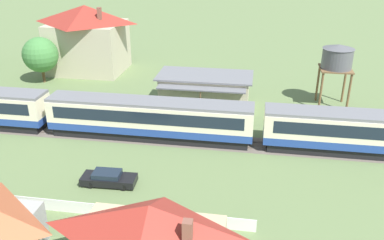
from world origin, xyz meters
TOP-DOWN VIEW (x-y plane):
  - ground_plane at (0.00, 0.00)m, footprint 600.00×600.00m
  - passenger_train at (-4.08, -0.85)m, footprint 67.25×3.22m
  - railway_track at (-10.33, -0.85)m, footprint 111.50×3.60m
  - station_building at (0.21, 8.87)m, footprint 11.69×7.20m
  - station_house_red_roof at (-19.99, 21.05)m, footprint 11.78×9.74m
  - water_tower at (16.01, 11.71)m, footprint 3.81×3.81m
  - parked_car_black at (-5.59, -10.25)m, footprint 4.78×1.96m
  - yard_tree_0 at (-24.57, 14.47)m, footprint 5.07×5.07m

SIDE VIEW (x-z plane):
  - ground_plane at x=0.00m, z-range 0.00..0.00m
  - railway_track at x=-10.33m, z-range -0.01..0.03m
  - parked_car_black at x=-5.59m, z-range -0.02..1.22m
  - station_building at x=0.21m, z-range 0.03..4.22m
  - passenger_train at x=-4.08m, z-range 0.23..4.49m
  - yard_tree_0 at x=-24.57m, z-range 0.79..7.47m
  - station_house_red_roof at x=-19.99m, z-range 0.16..10.45m
  - water_tower at x=16.01m, z-range 2.27..10.18m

